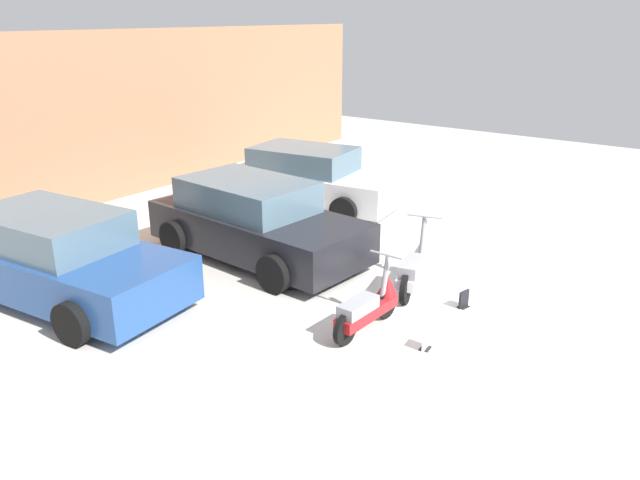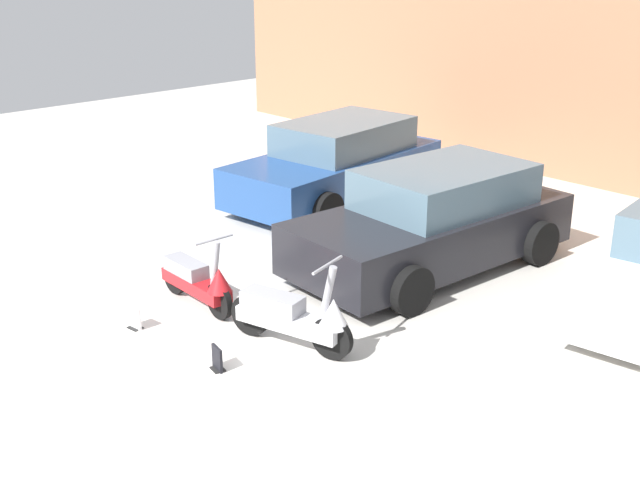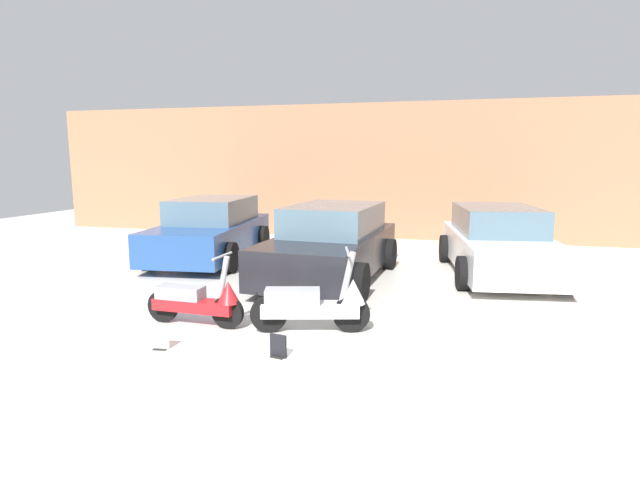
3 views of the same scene
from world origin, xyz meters
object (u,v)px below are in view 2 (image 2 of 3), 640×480
Objects in this scene: placard_near_left_scooter at (134,319)px; car_rear_center at (434,221)px; scooter_front_left at (199,280)px; car_rear_left at (337,163)px; scooter_front_right at (295,316)px; placard_near_right_scooter at (217,360)px.

car_rear_center is at bearing 74.02° from placard_near_left_scooter.
car_rear_left is at bearing 116.48° from scooter_front_left.
placard_near_right_scooter is (-0.19, -0.90, -0.26)m from scooter_front_right.
car_rear_center is at bearing 84.45° from scooter_front_right.
scooter_front_right is 1.90m from placard_near_left_scooter.
scooter_front_left is at bearing 151.23° from placard_near_right_scooter.
scooter_front_left is at bearing -15.82° from car_rear_center.
scooter_front_left is 0.34× the size of car_rear_left.
scooter_front_left is 1.58m from placard_near_right_scooter.
car_rear_center reaches higher than scooter_front_right.
car_rear_left is at bearing 123.65° from placard_near_right_scooter.
placard_near_left_scooter is (-0.03, -0.87, -0.23)m from scooter_front_left.
scooter_front_right is 5.73× the size of placard_near_right_scooter.
car_rear_left reaches higher than placard_near_left_scooter.
placard_near_right_scooter is (1.37, -0.75, -0.23)m from scooter_front_left.
car_rear_center is at bearing 62.96° from car_rear_left.
car_rear_center is (-0.47, 2.88, 0.27)m from scooter_front_right.
placard_near_right_scooter is (0.28, -3.77, -0.53)m from car_rear_center.
car_rear_left is 5.93m from placard_near_right_scooter.
placard_near_right_scooter is (1.40, 0.12, 0.00)m from placard_near_left_scooter.
car_rear_left is 3.20m from car_rear_center.
placard_near_left_scooter is (1.87, -5.03, -0.52)m from car_rear_left.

